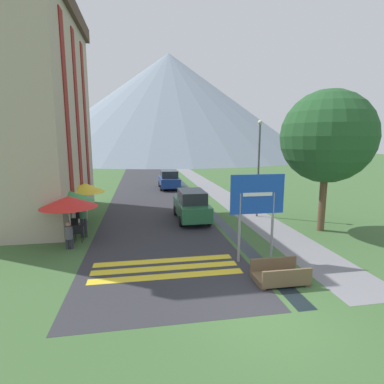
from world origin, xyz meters
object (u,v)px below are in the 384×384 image
Objects in this scene: cafe_chair_near_right at (78,232)px; cafe_umbrella_rear_yellow at (85,188)px; hotel_building at (31,105)px; footbridge at (280,275)px; parked_car_far at (169,179)px; person_standing_terrace at (83,217)px; person_seated_near at (69,234)px; cafe_chair_far_left at (80,217)px; parked_car_near at (191,205)px; tree_by_path at (327,137)px; cafe_chair_middle at (75,224)px; road_sign at (257,202)px; cafe_umbrella_middle_green at (70,196)px; cafe_umbrella_front_red at (69,202)px; streetlamp at (259,161)px.

cafe_chair_near_right is 0.37× the size of cafe_umbrella_rear_yellow.
cafe_umbrella_rear_yellow is (2.81, -0.75, -4.74)m from hotel_building.
parked_car_far is at bearing 95.00° from footbridge.
parked_car_far is 15.43m from person_standing_terrace.
footbridge is 9.18m from cafe_chair_near_right.
footbridge is 8.91m from person_seated_near.
cafe_chair_far_left is 0.48× the size of person_standing_terrace.
person_standing_terrace is (-5.76, -2.28, 0.12)m from parked_car_near.
cafe_chair_far_left is 13.83m from tree_by_path.
cafe_chair_far_left is at bearing 118.09° from cafe_chair_middle.
road_sign is 10.22m from cafe_chair_far_left.
cafe_umbrella_middle_green reaches higher than cafe_chair_middle.
cafe_umbrella_front_red is (-0.25, -0.32, 1.51)m from cafe_chair_near_right.
cafe_umbrella_middle_green is (2.51, -3.29, -4.79)m from hotel_building.
parked_car_far reaches higher than cafe_chair_near_right.
cafe_umbrella_front_red is (0.19, -1.70, 1.51)m from cafe_chair_middle.
cafe_umbrella_middle_green is at bearing 100.50° from cafe_umbrella_front_red.
hotel_building is at bearing 118.80° from cafe_umbrella_front_red.
streetlamp is (2.74, 6.67, 1.10)m from road_sign.
cafe_chair_far_left is (-0.02, 1.52, 0.00)m from cafe_chair_middle.
parked_car_near is at bearing 100.86° from footbridge.
streetlamp is at bearing -69.72° from parked_car_far.
cafe_chair_far_left is 1.92m from cafe_umbrella_middle_green.
tree_by_path is (6.60, -15.31, 3.98)m from parked_car_far.
person_standing_terrace is at bearing 175.63° from tree_by_path.
cafe_umbrella_front_red is 11.03m from streetlamp.
cafe_chair_middle is at bearing -165.40° from parked_car_near.
person_standing_terrace is at bearing -52.02° from hotel_building.
hotel_building is at bearing 161.77° from tree_by_path.
cafe_umbrella_rear_yellow is at bearing 169.78° from parked_car_near.
person_standing_terrace is at bearing -166.02° from streetlamp.
hotel_building is at bearing 127.31° from cafe_umbrella_middle_green.
road_sign is 8.17m from person_seated_near.
hotel_building is 6.33m from cafe_umbrella_middle_green.
road_sign reaches higher than cafe_umbrella_front_red.
cafe_umbrella_front_red is at bearing 147.13° from footbridge.
hotel_building reaches higher than tree_by_path.
cafe_umbrella_rear_yellow is at bearing -14.95° from hotel_building.
person_seated_near is at bearing -147.59° from parked_car_near.
parked_car_far is (-1.65, 18.57, -1.45)m from road_sign.
streetlamp is at bearing 21.57° from person_seated_near.
road_sign reaches higher than parked_car_near.
cafe_umbrella_rear_yellow is at bearing 129.47° from footbridge.
road_sign reaches higher than person_seated_near.
cafe_umbrella_front_red reaches higher than cafe_chair_middle.
parked_car_far is 0.73× the size of streetlamp.
cafe_umbrella_middle_green reaches higher than cafe_chair_near_right.
hotel_building is 5.56m from cafe_umbrella_rear_yellow.
cafe_umbrella_front_red is 1.43m from person_seated_near.
cafe_chair_middle is (-6.13, -13.75, -0.40)m from parked_car_far.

